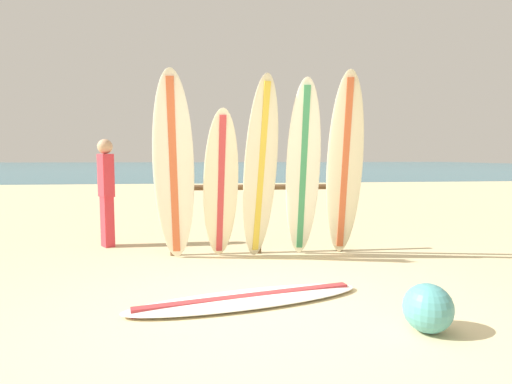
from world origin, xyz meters
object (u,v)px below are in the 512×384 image
surfboard_leaning_far_left (174,169)px  beach_ball (428,308)px  surfboard_leaning_center (303,171)px  beachgoer_standing (106,188)px  surfboard_rack (258,205)px  small_boat_offshore (223,169)px  surfboard_leaning_center_left (260,170)px  surfboard_leaning_left (221,187)px  surfboard_lying_on_sand (247,299)px  surfboard_leaning_center_right (345,167)px

surfboard_leaning_far_left → beach_ball: (2.20, -2.41, -1.05)m
surfboard_leaning_center → beachgoer_standing: bearing=158.9°
surfboard_rack → small_boat_offshore: 31.05m
surfboard_rack → surfboard_leaning_center_left: size_ratio=1.03×
surfboard_leaning_far_left → small_boat_offshore: surfboard_leaning_far_left is taller
surfboard_leaning_far_left → surfboard_leaning_left: bearing=-2.2°
surfboard_leaning_far_left → surfboard_leaning_left: (0.61, -0.02, -0.24)m
surfboard_lying_on_sand → beach_ball: size_ratio=6.12×
surfboard_leaning_left → surfboard_leaning_center: size_ratio=0.83×
surfboard_leaning_center_left → surfboard_lying_on_sand: surfboard_leaning_center_left is taller
surfboard_leaning_center_right → surfboard_lying_on_sand: surfboard_leaning_center_right is taller
surfboard_leaning_left → small_boat_offshore: (0.94, 31.47, -0.75)m
surfboard_leaning_center_right → surfboard_leaning_far_left: bearing=-179.2°
surfboard_leaning_left → surfboard_leaning_center_right: size_ratio=0.80×
surfboard_leaning_center → surfboard_leaning_center_right: 0.59m
beach_ball → beachgoer_standing: bearing=133.5°
beachgoer_standing → surfboard_leaning_left: bearing=-32.9°
surfboard_leaning_left → beach_ball: (1.59, -2.38, -0.81)m
surfboard_lying_on_sand → small_boat_offshore: (0.73, 33.04, 0.22)m
surfboard_leaning_far_left → beachgoer_standing: 1.62m
surfboard_leaning_far_left → surfboard_lying_on_sand: (0.82, -1.59, -1.21)m
beachgoer_standing → surfboard_leaning_center_left: bearing=-26.0°
surfboard_leaning_center_left → surfboard_leaning_center_right: surfboard_leaning_center_right is taller
surfboard_rack → surfboard_leaning_far_left: bearing=-160.8°
surfboard_rack → beachgoer_standing: beachgoer_standing is taller
surfboard_leaning_center → beachgoer_standing: surfboard_leaning_center is taller
surfboard_leaning_far_left → surfboard_leaning_center_right: (2.32, 0.03, 0.02)m
surfboard_leaning_center_left → surfboard_leaning_center: size_ratio=1.02×
surfboard_rack → surfboard_leaning_center_left: bearing=-92.7°
surfboard_leaning_far_left → beach_ball: 3.43m
surfboard_leaning_center → surfboard_lying_on_sand: surfboard_leaning_center is taller
surfboard_leaning_left → surfboard_leaning_center_right: surfboard_leaning_center_right is taller
surfboard_leaning_center → surfboard_leaning_far_left: bearing=-179.8°
surfboard_rack → surfboard_leaning_far_left: 1.34m
surfboard_leaning_left → beach_ball: 2.98m
surfboard_leaning_left → surfboard_lying_on_sand: size_ratio=0.83×
surfboard_rack → surfboard_leaning_left: bearing=-142.2°
surfboard_leaning_left → surfboard_leaning_center: bearing=1.5°
beachgoer_standing → surfboard_leaning_center_right: bearing=-17.3°
surfboard_leaning_center_right → beachgoer_standing: (-3.45, 1.07, -0.34)m
surfboard_rack → beachgoer_standing: 2.41m
surfboard_leaning_center → beach_ball: (0.48, -2.41, -1.01)m
surfboard_leaning_center → beach_ball: 2.66m
surfboard_leaning_center_left → surfboard_leaning_far_left: bearing=179.7°
surfboard_rack → surfboard_leaning_center_right: 1.33m
surfboard_leaning_left → surfboard_leaning_center_left: size_ratio=0.82×
surfboard_lying_on_sand → surfboard_leaning_center: bearing=60.6°
small_boat_offshore → beach_ball: bearing=-88.9°
surfboard_leaning_left → beachgoer_standing: 2.08m
surfboard_leaning_center_right → small_boat_offshore: size_ratio=1.16×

